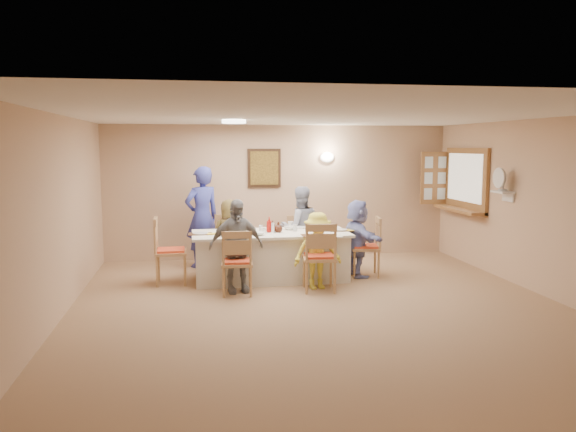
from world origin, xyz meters
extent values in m
plane|color=#A38260|center=(0.00, 0.00, 0.00)|extent=(7.00, 7.00, 0.00)
plane|color=tan|center=(0.00, 3.50, 1.25)|extent=(6.50, 0.00, 6.50)
plane|color=tan|center=(0.00, -3.50, 1.25)|extent=(6.50, 0.00, 6.50)
plane|color=tan|center=(-3.25, 0.00, 1.25)|extent=(0.00, 7.00, 7.00)
plane|color=tan|center=(3.25, 0.00, 1.25)|extent=(0.00, 7.00, 7.00)
plane|color=white|center=(0.00, 0.00, 2.50)|extent=(7.00, 7.00, 0.00)
cube|color=#402716|center=(-0.30, 3.47, 1.70)|extent=(0.62, 0.04, 0.72)
cube|color=black|center=(-0.30, 3.45, 1.70)|extent=(0.52, 0.02, 0.62)
ellipsoid|color=white|center=(0.90, 3.44, 1.90)|extent=(0.26, 0.09, 0.18)
cylinder|color=white|center=(-1.00, 1.50, 2.47)|extent=(0.36, 0.36, 0.05)
cube|color=olive|center=(3.21, 2.40, 1.50)|extent=(0.06, 1.50, 1.15)
cube|color=olive|center=(3.09, 2.40, 0.97)|extent=(0.30, 1.50, 0.05)
cube|color=olive|center=(2.95, 3.16, 1.50)|extent=(0.55, 0.04, 1.00)
cube|color=white|center=(3.13, 1.05, 1.40)|extent=(0.22, 0.36, 0.03)
cube|color=silver|center=(-0.42, 1.69, 0.38)|extent=(2.46, 1.04, 0.76)
imported|color=brown|center=(-1.02, 2.37, 0.62)|extent=(0.74, 0.60, 1.23)
imported|color=#9499AE|center=(0.18, 2.37, 0.71)|extent=(0.81, 0.69, 1.43)
imported|color=gray|center=(-1.02, 1.01, 0.68)|extent=(0.91, 0.61, 1.36)
imported|color=yellow|center=(0.18, 1.01, 0.57)|extent=(0.86, 0.64, 1.14)
imported|color=#8B95D6|center=(1.00, 1.69, 0.63)|extent=(1.25, 0.66, 1.25)
imported|color=#373FA1|center=(-1.47, 2.84, 0.88)|extent=(0.98, 0.94, 1.76)
cube|color=#472B19|center=(-1.02, 1.27, 0.76)|extent=(0.34, 0.25, 0.01)
cylinder|color=white|center=(-1.02, 1.27, 0.77)|extent=(0.22, 0.22, 0.01)
cube|color=yellow|center=(-0.84, 1.22, 0.77)|extent=(0.14, 0.14, 0.01)
cube|color=#472B19|center=(0.18, 1.27, 0.76)|extent=(0.37, 0.27, 0.01)
cylinder|color=white|center=(0.18, 1.27, 0.77)|extent=(0.24, 0.24, 0.01)
cube|color=yellow|center=(0.36, 1.22, 0.77)|extent=(0.14, 0.14, 0.01)
cube|color=#472B19|center=(-1.02, 2.11, 0.76)|extent=(0.36, 0.27, 0.01)
cylinder|color=white|center=(-1.02, 2.11, 0.77)|extent=(0.24, 0.24, 0.01)
cube|color=yellow|center=(-0.84, 2.06, 0.77)|extent=(0.15, 0.15, 0.01)
cube|color=#472B19|center=(0.18, 2.11, 0.76)|extent=(0.34, 0.25, 0.01)
cylinder|color=white|center=(0.18, 2.11, 0.77)|extent=(0.25, 0.25, 0.02)
cube|color=yellow|center=(0.36, 2.06, 0.77)|extent=(0.14, 0.14, 0.01)
cube|color=#472B19|center=(-1.52, 1.69, 0.76)|extent=(0.36, 0.27, 0.01)
cylinder|color=white|center=(-1.52, 1.69, 0.77)|extent=(0.24, 0.24, 0.02)
cube|color=yellow|center=(-1.34, 1.64, 0.77)|extent=(0.15, 0.15, 0.01)
cube|color=#472B19|center=(0.70, 1.69, 0.76)|extent=(0.38, 0.28, 0.01)
cylinder|color=white|center=(0.70, 1.69, 0.77)|extent=(0.24, 0.24, 0.01)
cube|color=yellow|center=(0.88, 1.64, 0.77)|extent=(0.15, 0.15, 0.01)
imported|color=white|center=(-1.19, 1.39, 0.80)|extent=(0.13, 0.13, 0.08)
imported|color=white|center=(-0.01, 2.23, 0.81)|extent=(0.11, 0.11, 0.09)
imported|color=white|center=(-0.65, 1.43, 0.78)|extent=(0.34, 0.34, 0.05)
imported|color=white|center=(-0.08, 1.90, 0.79)|extent=(0.31, 0.31, 0.06)
imported|color=red|center=(-0.45, 1.70, 0.88)|extent=(0.10, 0.10, 0.24)
imported|color=#3F1C10|center=(-0.38, 1.77, 0.85)|extent=(0.12, 0.12, 0.18)
imported|color=#3F1C10|center=(-0.31, 1.67, 0.84)|extent=(0.16, 0.16, 0.16)
cylinder|color=silver|center=(-0.57, 1.74, 0.82)|extent=(0.07, 0.07, 0.10)
camera|label=1|loc=(-1.62, -6.96, 2.11)|focal=35.00mm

